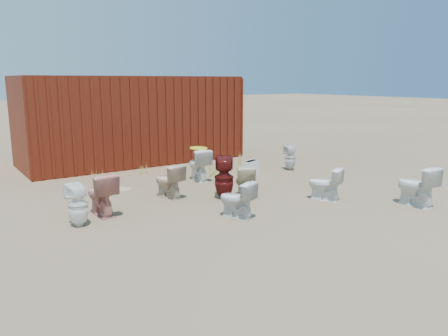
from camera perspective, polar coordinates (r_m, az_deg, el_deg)
ground at (r=8.46m, az=2.32°, el=-4.32°), size 100.00×100.00×0.00m
shipping_container at (r=12.73m, az=-11.93°, el=6.24°), size 6.00×2.40×2.40m
toilet_front_a at (r=7.35m, az=1.66°, el=-4.13°), size 0.55×0.72×0.65m
toilet_front_pink at (r=7.79m, az=-15.78°, el=-3.25°), size 0.44×0.75×0.76m
toilet_front_c at (r=8.65m, az=13.02°, el=-2.04°), size 0.59×0.73×0.65m
toilet_front_maroon at (r=8.52m, az=0.01°, el=-1.30°), size 0.53×0.53×0.83m
toilet_front_e at (r=8.79m, az=23.82°, el=-2.13°), size 0.45×0.76×0.76m
toilet_back_a at (r=7.31m, az=-18.55°, el=-4.60°), size 0.36×0.37×0.70m
toilet_back_beige_left at (r=8.67m, az=-7.28°, el=-1.67°), size 0.50×0.73×0.69m
toilet_back_beige_right at (r=8.68m, az=2.61°, el=-1.73°), size 0.59×0.72×0.64m
toilet_back_yellowlid at (r=10.11m, az=-3.32°, el=0.45°), size 0.53×0.79×0.75m
toilet_back_e at (r=11.42m, az=8.66°, el=1.34°), size 0.36×0.37×0.65m
yellow_lid at (r=10.04m, az=-3.35°, el=2.60°), size 0.38×0.47×0.02m
loose_tank at (r=10.75m, az=3.54°, el=0.03°), size 0.54×0.37×0.35m
loose_lid_near at (r=11.27m, az=-5.92°, el=-0.33°), size 0.51×0.58×0.02m
loose_lid_far at (r=9.55m, az=-13.29°, el=-2.72°), size 0.56×0.59×0.02m
weed_clump_a at (r=10.26m, az=-16.38°, el=-1.04°), size 0.36×0.36×0.32m
weed_clump_b at (r=10.59m, az=-1.75°, el=-0.33°), size 0.32×0.32×0.28m
weed_clump_c at (r=11.87m, az=2.11°, el=1.12°), size 0.36×0.36×0.35m
weed_clump_d at (r=11.00m, az=-10.53°, el=-0.10°), size 0.30×0.30×0.27m
weed_clump_e at (r=11.75m, az=-2.16°, el=0.84°), size 0.34×0.34×0.28m
weed_clump_f at (r=10.56m, az=14.53°, el=-0.86°), size 0.28×0.28×0.23m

